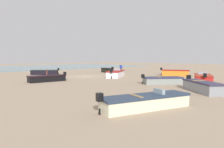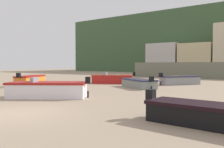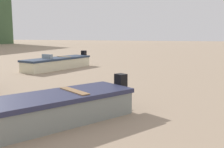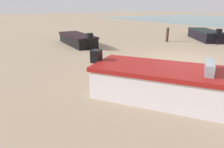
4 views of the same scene
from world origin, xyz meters
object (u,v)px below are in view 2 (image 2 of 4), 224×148
at_px(boat_black_0, 212,115).
at_px(boat_grey_1, 139,83).
at_px(boat_orange_3, 30,80).
at_px(boat_red_7, 113,79).
at_px(boat_white_2, 48,90).
at_px(boat_grey_5, 180,80).

relative_size(boat_black_0, boat_grey_1, 1.07).
bearing_deg(boat_grey_1, boat_black_0, -107.63).
xyz_separation_m(boat_grey_1, boat_orange_3, (-9.55, -4.04, 0.10)).
distance_m(boat_orange_3, boat_red_7, 8.22).
distance_m(boat_black_0, boat_white_2, 9.74).
relative_size(boat_grey_1, boat_red_7, 0.92).
height_order(boat_grey_5, boat_red_7, boat_red_7).
relative_size(boat_black_0, boat_orange_3, 1.08).
xyz_separation_m(boat_orange_3, boat_grey_5, (11.43, 9.01, -0.03)).
xyz_separation_m(boat_black_0, boat_red_7, (-12.69, 12.55, 0.09)).
relative_size(boat_black_0, boat_white_2, 0.94).
relative_size(boat_white_2, boat_grey_5, 1.18).
bearing_deg(boat_orange_3, boat_white_2, -56.68).
bearing_deg(boat_white_2, boat_grey_1, -42.15).
relative_size(boat_orange_3, boat_red_7, 0.92).
bearing_deg(boat_grey_5, boat_red_7, -122.16).
distance_m(boat_grey_1, boat_orange_3, 10.37).
height_order(boat_black_0, boat_red_7, boat_red_7).
bearing_deg(boat_orange_3, boat_grey_1, -3.88).
height_order(boat_orange_3, boat_red_7, boat_orange_3).
height_order(boat_white_2, boat_grey_5, boat_white_2).
distance_m(boat_white_2, boat_red_7, 11.53).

